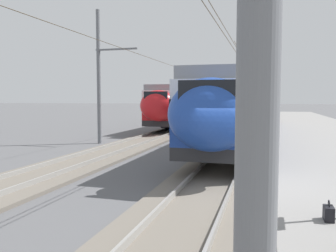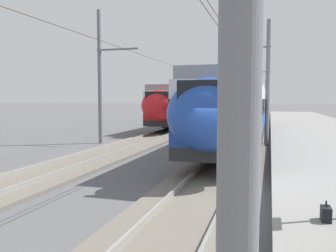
{
  "view_description": "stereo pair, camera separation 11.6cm",
  "coord_description": "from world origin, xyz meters",
  "px_view_note": "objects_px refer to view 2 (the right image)",
  "views": [
    {
      "loc": [
        -10.18,
        -0.69,
        2.74
      ],
      "look_at": [
        4.05,
        3.37,
        1.6
      ],
      "focal_mm": 37.21,
      "sensor_mm": 36.0,
      "label": 1
    },
    {
      "loc": [
        -10.15,
        -0.8,
        2.74
      ],
      "look_at": [
        4.05,
        3.37,
        1.6
      ],
      "focal_mm": 37.21,
      "sensor_mm": 36.0,
      "label": 2
    }
  ],
  "objects_px": {
    "train_far_track": "(197,104)",
    "catenary_mast_mid": "(265,80)",
    "catenary_mast_east": "(268,87)",
    "catenary_mast_far_side": "(102,75)",
    "handbag_near_sign": "(326,214)",
    "train_near_platform": "(242,107)"
  },
  "relations": [
    {
      "from": "train_far_track",
      "to": "catenary_mast_mid",
      "type": "distance_m",
      "value": 18.31
    },
    {
      "from": "catenary_mast_east",
      "to": "catenary_mast_far_side",
      "type": "height_order",
      "value": "catenary_mast_far_side"
    },
    {
      "from": "catenary_mast_east",
      "to": "handbag_near_sign",
      "type": "distance_m",
      "value": 34.91
    },
    {
      "from": "catenary_mast_mid",
      "to": "catenary_mast_far_side",
      "type": "relative_size",
      "value": 1.0
    },
    {
      "from": "catenary_mast_mid",
      "to": "catenary_mast_east",
      "type": "xyz_separation_m",
      "value": [
        20.72,
        -0.01,
        0.31
      ]
    },
    {
      "from": "train_far_track",
      "to": "catenary_mast_east",
      "type": "xyz_separation_m",
      "value": [
        4.06,
        -7.44,
        1.94
      ]
    },
    {
      "from": "train_near_platform",
      "to": "handbag_near_sign",
      "type": "relative_size",
      "value": 64.87
    },
    {
      "from": "train_near_platform",
      "to": "catenary_mast_far_side",
      "type": "relative_size",
      "value": 0.56
    },
    {
      "from": "catenary_mast_mid",
      "to": "train_near_platform",
      "type": "bearing_deg",
      "value": 38.99
    },
    {
      "from": "train_near_platform",
      "to": "catenary_mast_far_side",
      "type": "height_order",
      "value": "catenary_mast_far_side"
    },
    {
      "from": "catenary_mast_east",
      "to": "handbag_near_sign",
      "type": "height_order",
      "value": "catenary_mast_east"
    },
    {
      "from": "train_far_track",
      "to": "catenary_mast_far_side",
      "type": "bearing_deg",
      "value": 173.17
    },
    {
      "from": "train_near_platform",
      "to": "train_far_track",
      "type": "bearing_deg",
      "value": 21.87
    },
    {
      "from": "catenary_mast_east",
      "to": "catenary_mast_far_side",
      "type": "bearing_deg",
      "value": 156.74
    },
    {
      "from": "catenary_mast_east",
      "to": "catenary_mast_far_side",
      "type": "distance_m",
      "value": 24.4
    },
    {
      "from": "train_far_track",
      "to": "catenary_mast_far_side",
      "type": "relative_size",
      "value": 0.61
    },
    {
      "from": "train_near_platform",
      "to": "catenary_mast_east",
      "type": "distance_m",
      "value": 19.06
    },
    {
      "from": "catenary_mast_mid",
      "to": "catenary_mast_far_side",
      "type": "distance_m",
      "value": 9.78
    },
    {
      "from": "catenary_mast_east",
      "to": "train_far_track",
      "type": "bearing_deg",
      "value": 118.62
    },
    {
      "from": "handbag_near_sign",
      "to": "catenary_mast_far_side",
      "type": "bearing_deg",
      "value": 41.89
    },
    {
      "from": "train_far_track",
      "to": "handbag_near_sign",
      "type": "bearing_deg",
      "value": -163.95
    },
    {
      "from": "train_far_track",
      "to": "catenary_mast_mid",
      "type": "relative_size",
      "value": 0.61
    }
  ]
}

